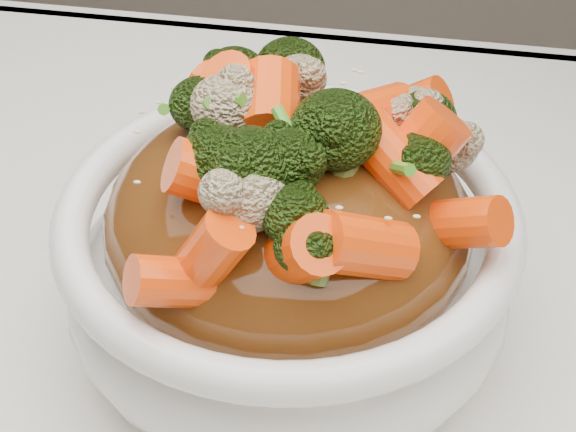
# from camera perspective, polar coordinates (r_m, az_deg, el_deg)

# --- Properties ---
(bowl) EXTENTS (0.28, 0.28, 0.09)m
(bowl) POSITION_cam_1_polar(r_m,az_deg,el_deg) (0.47, 0.00, -3.31)
(bowl) COLOR white
(bowl) RESTS_ON tablecloth
(sauce_base) EXTENTS (0.22, 0.22, 0.10)m
(sauce_base) POSITION_cam_1_polar(r_m,az_deg,el_deg) (0.45, 0.00, -0.32)
(sauce_base) COLOR #542B0E
(sauce_base) RESTS_ON bowl
(carrots) EXTENTS (0.22, 0.22, 0.05)m
(carrots) POSITION_cam_1_polar(r_m,az_deg,el_deg) (0.41, 0.00, 6.97)
(carrots) COLOR #FF4908
(carrots) RESTS_ON sauce_base
(broccoli) EXTENTS (0.22, 0.22, 0.05)m
(broccoli) POSITION_cam_1_polar(r_m,az_deg,el_deg) (0.41, 0.00, 6.84)
(broccoli) COLOR black
(broccoli) RESTS_ON sauce_base
(cauliflower) EXTENTS (0.22, 0.22, 0.04)m
(cauliflower) POSITION_cam_1_polar(r_m,az_deg,el_deg) (0.41, 0.00, 6.59)
(cauliflower) COLOR tan
(cauliflower) RESTS_ON sauce_base
(scallions) EXTENTS (0.17, 0.17, 0.02)m
(scallions) POSITION_cam_1_polar(r_m,az_deg,el_deg) (0.41, 0.00, 7.10)
(scallions) COLOR #43881F
(scallions) RESTS_ON sauce_base
(sesame_seeds) EXTENTS (0.20, 0.20, 0.01)m
(sesame_seeds) POSITION_cam_1_polar(r_m,az_deg,el_deg) (0.41, 0.00, 7.10)
(sesame_seeds) COLOR beige
(sesame_seeds) RESTS_ON sauce_base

